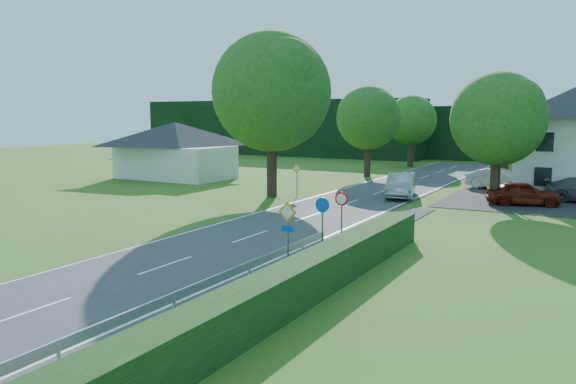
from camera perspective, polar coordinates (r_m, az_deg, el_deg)
The scene contains 28 objects.
ground at distance 18.58m, azimuth -24.87°, elevation -11.13°, with size 160.00×160.00×0.00m, color #375B1A.
road at distance 33.90m, azimuth 3.59°, elevation -2.03°, with size 7.00×80.00×0.04m, color #323335.
footpath at distance 16.45m, azimuth -8.50°, elevation -12.85°, with size 1.50×44.00×0.04m, color black.
parking_pad at distance 43.57m, azimuth 25.78°, elevation -0.61°, with size 14.00×16.00×0.04m, color black.
line_edge_left at distance 35.41m, azimuth -1.16°, elevation -1.56°, with size 0.12×80.00×0.01m, color white.
line_edge_right at distance 32.64m, azimuth 8.74°, elevation -2.45°, with size 0.12×80.00×0.01m, color white.
line_centre at distance 33.90m, azimuth 3.59°, elevation -1.99°, with size 0.12×80.00×0.01m, color white, non-canonical shape.
guardrail at distance 15.01m, azimuth -19.23°, elevation -13.95°, with size 0.12×26.00×0.69m, color silver, non-canonical shape.
hedge_right at distance 13.86m, azimuth -8.55°, elevation -14.09°, with size 1.20×30.00×1.30m, color black.
tree_main at distance 39.78m, azimuth -1.68°, elevation 7.82°, with size 9.40×9.40×11.64m, color #1D4E17, non-canonical shape.
tree_left_far at distance 53.78m, azimuth 8.11°, elevation 6.11°, with size 7.00×7.00×8.58m, color #1D4E17, non-canonical shape.
tree_right_far at distance 52.66m, azimuth 21.26°, elevation 5.90°, with size 7.40×7.40×9.09m, color #1D4E17, non-canonical shape.
tree_left_back at distance 64.97m, azimuth 12.38°, elevation 6.06°, with size 6.60×6.60×8.07m, color #1D4E17, non-canonical shape.
tree_right_back at distance 60.74m, azimuth 21.37°, elevation 5.36°, with size 6.20×6.20×7.56m, color #1D4E17, non-canonical shape.
tree_right_mid at distance 38.61m, azimuth 20.47°, elevation 5.07°, with size 7.00×7.00×8.58m, color #1D4E17, non-canonical shape.
treeline_left at distance 83.71m, azimuth -1.20°, elevation 6.56°, with size 44.00×6.00×8.00m, color black.
treeline_right at distance 76.42m, azimuth 24.55°, elevation 5.37°, with size 30.00×5.00×7.00m, color black.
bungalow_left at distance 52.97m, azimuth -11.39°, elevation 4.30°, with size 11.00×6.50×5.20m.
streetlight at distance 40.64m, azimuth 20.31°, elevation 5.43°, with size 2.03×0.18×8.00m.
sign_priority_right at distance 21.13m, azimuth -0.03°, elevation -3.12°, with size 0.78×0.09×2.59m.
sign_roundabout at distance 23.78m, azimuth 3.52°, elevation -2.21°, with size 0.64×0.08×2.37m.
sign_speed_limit at distance 25.54m, azimuth 5.47°, elevation -1.32°, with size 0.64×0.11×2.37m.
sign_priority_left at distance 40.10m, azimuth 0.91°, elevation 1.95°, with size 0.78×0.09×2.44m.
moving_car at distance 40.48m, azimuth 11.38°, elevation 0.68°, with size 1.80×5.17×1.70m, color #A8A7AC.
motorcycle at distance 48.03m, azimuth 12.43°, elevation 1.37°, with size 0.72×2.06×1.08m, color black.
parked_car_red at distance 39.29m, azimuth 22.76°, elevation -0.10°, with size 1.83×4.55×1.55m, color maroon.
parked_car_silver_a at distance 46.78m, azimuth 20.65°, elevation 1.24°, with size 1.74×5.00×1.65m, color silver.
parasol at distance 45.57m, azimuth 23.55°, elevation 1.25°, with size 2.35×2.39×2.15m, color red.
Camera 1 is at (14.47, -10.11, 5.79)m, focal length 35.00 mm.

